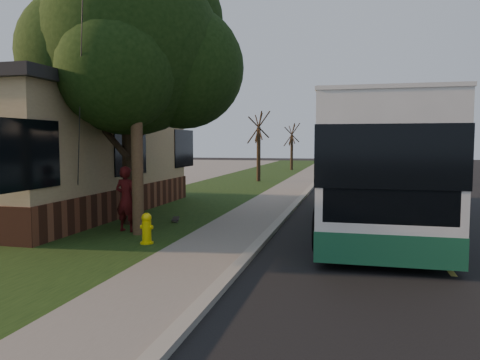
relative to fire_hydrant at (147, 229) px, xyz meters
name	(u,v)px	position (x,y,z in m)	size (l,w,h in m)	color
ground	(254,253)	(2.60, 0.00, -0.43)	(120.00, 120.00, 0.00)	black
road	(399,202)	(6.60, 10.00, -0.43)	(8.00, 80.00, 0.01)	black
curb	(301,198)	(2.60, 10.00, -0.37)	(0.25, 80.00, 0.12)	gray
sidewalk	(279,198)	(1.60, 10.00, -0.39)	(2.00, 80.00, 0.08)	slate
grass_verge	(202,196)	(-1.90, 10.00, -0.40)	(5.00, 80.00, 0.07)	black
building_lot	(14,191)	(-11.90, 10.00, -0.41)	(15.00, 80.00, 0.04)	slate
fire_hydrant	(147,229)	(0.00, 0.00, 0.00)	(0.32, 0.32, 0.74)	yellow
utility_pole	(135,57)	(-0.71, 0.99, 4.20)	(2.86, 3.21, 9.07)	#473321
leafy_tree	(133,50)	(-1.57, 2.65, 4.73)	(6.30, 6.00, 7.80)	black
bare_tree_near	(259,147)	(-0.90, 18.00, 1.72)	(1.38, 1.21, 4.31)	black
bare_tree_far	(292,147)	(-0.40, 30.00, 1.57)	(1.38, 1.21, 4.03)	black
traffic_signal	(335,134)	(3.10, 34.00, 2.73)	(0.18, 0.22, 5.50)	#2D2D30
transit_bus	(375,161)	(5.40, 5.21, 1.45)	(3.01, 13.06, 3.53)	silver
skateboarder	(126,199)	(-1.18, 1.29, 0.52)	(0.65, 0.42, 1.77)	#430D0F
skateboard_main	(176,219)	(-0.52, 3.18, -0.31)	(0.43, 0.82, 0.07)	black
dumpster	(104,182)	(-6.62, 9.64, 0.17)	(1.55, 1.39, 1.13)	#12301D
distant_car	(357,163)	(5.06, 29.39, 0.28)	(1.69, 4.20, 1.43)	black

